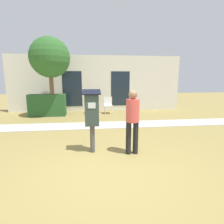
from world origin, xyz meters
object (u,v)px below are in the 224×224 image
object	(u,v)px
parking_meter	(92,113)
outdoor_chair_middle	(108,104)
person_standing	(132,117)
outdoor_chair_left	(91,104)

from	to	relation	value
parking_meter	outdoor_chair_middle	bearing A→B (deg)	80.05
parking_meter	person_standing	bearing A→B (deg)	-12.46
parking_meter	outdoor_chair_middle	size ratio (longest dim) A/B	1.77
parking_meter	person_standing	xyz separation A→B (m)	(0.97, -0.21, -0.09)
outdoor_chair_middle	person_standing	bearing A→B (deg)	-79.60
person_standing	parking_meter	bearing A→B (deg)	168.87
person_standing	outdoor_chair_left	size ratio (longest dim) A/B	1.76
outdoor_chair_left	outdoor_chair_middle	world-z (taller)	same
parking_meter	outdoor_chair_middle	xyz separation A→B (m)	(0.90, 5.16, -0.49)
outdoor_chair_left	parking_meter	bearing A→B (deg)	-92.62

